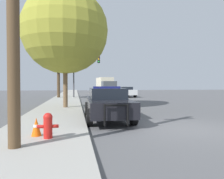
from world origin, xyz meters
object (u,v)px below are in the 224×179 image
at_px(fire_hydrant, 48,125).
at_px(traffic_light, 84,67).
at_px(traffic_cone, 36,127).
at_px(car_background_oncoming, 125,91).
at_px(tree_sidewalk_near, 65,31).
at_px(box_truck, 105,85).
at_px(tree_sidewalk_mid, 58,53).
at_px(police_car, 107,103).
at_px(car_background_distant, 106,89).

xyz_separation_m(fire_hydrant, traffic_light, (1.81, 20.15, 3.25)).
relative_size(traffic_light, traffic_cone, 9.46).
bearing_deg(car_background_oncoming, traffic_cone, 65.51).
relative_size(traffic_light, tree_sidewalk_near, 0.65).
height_order(box_truck, tree_sidewalk_mid, tree_sidewalk_mid).
distance_m(police_car, tree_sidewalk_near, 6.77).
bearing_deg(fire_hydrant, police_car, 59.87).
bearing_deg(police_car, box_truck, -96.10).
bearing_deg(tree_sidewalk_mid, tree_sidewalk_near, -83.52).
distance_m(police_car, car_background_oncoming, 18.74).
xyz_separation_m(traffic_light, car_background_oncoming, (5.47, 1.81, -3.03)).
bearing_deg(box_truck, tree_sidewalk_near, 72.35).
bearing_deg(car_background_oncoming, police_car, 69.51).
height_order(police_car, tree_sidewalk_mid, tree_sidewalk_mid).
height_order(fire_hydrant, traffic_light, traffic_light).
height_order(car_background_oncoming, tree_sidewalk_near, tree_sidewalk_near).
bearing_deg(traffic_cone, car_background_distant, 78.81).
xyz_separation_m(police_car, tree_sidewalk_mid, (-3.46, 16.10, 4.52)).
bearing_deg(tree_sidewalk_mid, car_background_oncoming, 12.98).
relative_size(box_truck, tree_sidewalk_near, 0.96).
bearing_deg(car_background_distant, traffic_light, -107.90).
distance_m(fire_hydrant, tree_sidewalk_mid, 20.60).
distance_m(traffic_light, traffic_cone, 20.19).
xyz_separation_m(car_background_distant, tree_sidewalk_mid, (-8.13, -17.31, 4.55)).
bearing_deg(box_truck, fire_hydrant, 75.65).
height_order(fire_hydrant, car_background_distant, car_background_distant).
xyz_separation_m(car_background_oncoming, car_background_distant, (-0.34, 15.36, 0.04)).
bearing_deg(car_background_oncoming, car_background_distant, -93.69).
bearing_deg(police_car, tree_sidewalk_mid, -76.34).
relative_size(fire_hydrant, car_background_oncoming, 0.16).
relative_size(car_background_oncoming, car_background_distant, 1.02).
relative_size(box_truck, tree_sidewalk_mid, 1.07).
distance_m(fire_hydrant, traffic_cone, 0.53).
height_order(fire_hydrant, car_background_oncoming, car_background_oncoming).
height_order(tree_sidewalk_near, tree_sidewalk_mid, tree_sidewalk_near).
relative_size(car_background_oncoming, tree_sidewalk_mid, 0.64).
xyz_separation_m(fire_hydrant, car_background_distant, (6.94, 37.31, 0.25)).
height_order(car_background_distant, box_truck, box_truck).
bearing_deg(tree_sidewalk_near, fire_hydrant, -90.72).
bearing_deg(car_background_distant, car_background_oncoming, -90.01).
relative_size(fire_hydrant, box_truck, 0.09).
distance_m(fire_hydrant, tree_sidewalk_near, 9.75).
height_order(car_background_distant, tree_sidewalk_mid, tree_sidewalk_mid).
xyz_separation_m(police_car, box_truck, (3.92, 29.23, 0.81)).
bearing_deg(car_background_distant, tree_sidewalk_near, -104.64).
bearing_deg(tree_sidewalk_mid, box_truck, 60.67).
bearing_deg(police_car, car_background_distant, -96.43).
height_order(fire_hydrant, tree_sidewalk_mid, tree_sidewalk_mid).
height_order(traffic_light, car_background_oncoming, traffic_light).
bearing_deg(car_background_distant, tree_sidewalk_mid, -116.45).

